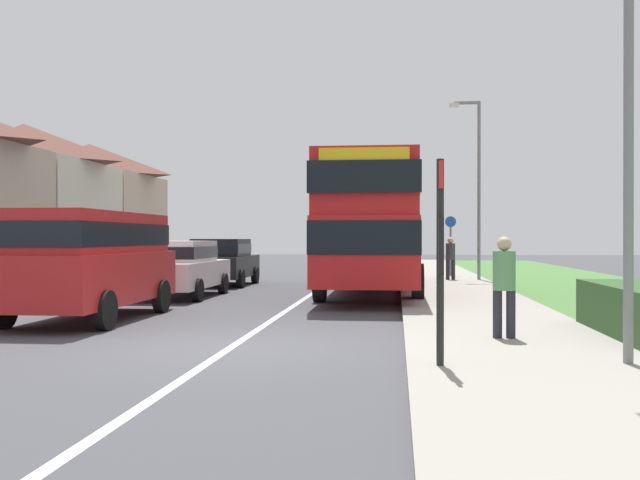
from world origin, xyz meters
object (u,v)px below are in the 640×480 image
(parked_car_black, at_px, (222,260))
(bus_stop_sign, at_px, (440,247))
(cycle_route_sign, at_px, (451,243))
(double_decker_bus, at_px, (373,221))
(street_lamp_mid, at_px, (476,177))
(parked_car_white, at_px, (181,266))
(pedestrian_at_stop, at_px, (504,282))
(street_lamp_near, at_px, (619,62))
(parked_van_red, at_px, (90,256))
(pedestrian_walking_away, at_px, (450,256))

(parked_car_black, xyz_separation_m, bus_stop_sign, (6.52, -15.57, 0.65))
(bus_stop_sign, height_order, cycle_route_sign, bus_stop_sign)
(double_decker_bus, xyz_separation_m, street_lamp_mid, (3.61, 5.28, 1.72))
(parked_car_white, bearing_deg, street_lamp_mid, 40.19)
(pedestrian_at_stop, distance_m, street_lamp_near, 3.67)
(double_decker_bus, distance_m, street_lamp_mid, 6.62)
(double_decker_bus, relative_size, parked_van_red, 2.32)
(pedestrian_at_stop, bearing_deg, parked_van_red, 161.26)
(parked_van_red, bearing_deg, pedestrian_at_stop, -18.74)
(double_decker_bus, relative_size, pedestrian_at_stop, 6.91)
(parked_van_red, relative_size, pedestrian_at_stop, 2.98)
(parked_car_black, relative_size, cycle_route_sign, 1.55)
(pedestrian_at_stop, distance_m, street_lamp_mid, 15.91)
(double_decker_bus, distance_m, parked_van_red, 9.43)
(parked_car_black, relative_size, street_lamp_near, 0.60)
(cycle_route_sign, bearing_deg, street_lamp_near, -88.49)
(cycle_route_sign, xyz_separation_m, street_lamp_mid, (0.72, -2.57, 2.44))
(parked_car_white, relative_size, bus_stop_sign, 1.71)
(parked_car_black, height_order, cycle_route_sign, cycle_route_sign)
(parked_van_red, distance_m, bus_stop_sign, 8.37)
(parked_car_white, bearing_deg, parked_van_red, -91.79)
(cycle_route_sign, distance_m, street_lamp_mid, 3.62)
(pedestrian_walking_away, bearing_deg, parked_van_red, -122.31)
(cycle_route_sign, bearing_deg, parked_car_black, -148.24)
(pedestrian_walking_away, xyz_separation_m, street_lamp_mid, (0.93, 0.19, 2.89))
(parked_car_black, distance_m, street_lamp_mid, 9.70)
(pedestrian_at_stop, distance_m, pedestrian_walking_away, 15.40)
(parked_car_white, bearing_deg, parked_car_black, 90.63)
(parked_van_red, bearing_deg, parked_car_black, 89.36)
(double_decker_bus, height_order, cycle_route_sign, double_decker_bus)
(parked_van_red, relative_size, parked_car_black, 1.27)
(cycle_route_sign, relative_size, street_lamp_near, 0.39)
(pedestrian_at_stop, height_order, street_lamp_mid, street_lamp_mid)
(parked_van_red, height_order, cycle_route_sign, cycle_route_sign)
(parked_van_red, relative_size, street_lamp_mid, 0.75)
(parked_car_white, distance_m, bus_stop_sign, 12.43)
(double_decker_bus, xyz_separation_m, parked_car_black, (-5.28, 2.79, -1.26))
(pedestrian_walking_away, bearing_deg, street_lamp_near, -87.58)
(double_decker_bus, xyz_separation_m, bus_stop_sign, (1.24, -12.77, -0.60))
(double_decker_bus, distance_m, cycle_route_sign, 8.39)
(parked_van_red, height_order, bus_stop_sign, bus_stop_sign)
(street_lamp_mid, bearing_deg, bus_stop_sign, -97.47)
(street_lamp_near, distance_m, street_lamp_mid, 17.68)
(pedestrian_at_stop, bearing_deg, parked_car_white, 133.00)
(double_decker_bus, distance_m, pedestrian_at_stop, 10.64)
(parked_car_white, bearing_deg, cycle_route_sign, 51.05)
(pedestrian_at_stop, xyz_separation_m, bus_stop_sign, (-1.11, -2.46, 0.56))
(bus_stop_sign, bearing_deg, double_decker_bus, 95.54)
(pedestrian_at_stop, relative_size, street_lamp_near, 0.26)
(parked_car_white, distance_m, street_lamp_mid, 11.95)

